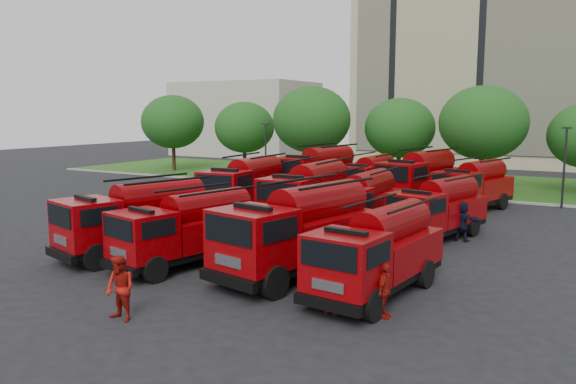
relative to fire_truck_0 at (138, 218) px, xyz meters
name	(u,v)px	position (x,y,z in m)	size (l,w,h in m)	color
ground	(253,241)	(2.88, 4.51, -1.56)	(140.00, 140.00, 0.00)	black
lawn	(417,181)	(2.88, 30.51, -1.50)	(70.00, 16.00, 0.12)	#274F15
curb	(384,192)	(2.88, 22.41, -1.49)	(70.00, 0.30, 0.14)	gray
apartment_building	(493,55)	(4.88, 52.45, 10.94)	(30.00, 14.18, 25.00)	tan
side_building	(246,119)	(-27.12, 48.51, 3.44)	(18.00, 12.00, 10.00)	#A9A696
tree_0	(173,122)	(-21.12, 26.51, 3.46)	(6.30, 6.30, 7.70)	#382314
tree_1	(244,127)	(-13.12, 27.51, 2.99)	(5.71, 5.71, 6.98)	#382314
tree_2	(312,120)	(-5.12, 26.01, 3.80)	(6.72, 6.72, 8.22)	#382314
tree_3	(400,128)	(1.88, 28.51, 3.13)	(5.88, 5.88, 7.19)	#382314
tree_4	(483,123)	(8.88, 27.01, 3.66)	(6.55, 6.55, 8.01)	#382314
lamp_post_0	(266,151)	(-7.12, 21.71, 1.34)	(0.60, 0.25, 5.11)	black
lamp_post_1	(565,163)	(14.88, 21.71, 1.34)	(0.60, 0.25, 5.11)	black
fire_truck_0	(138,218)	(0.00, 0.00, 0.00)	(4.06, 7.16, 3.09)	black
fire_truck_1	(188,229)	(2.95, -0.25, -0.11)	(3.50, 6.64, 2.88)	black
fire_truck_2	(300,231)	(7.44, 0.74, 0.12)	(3.95, 7.68, 3.33)	black
fire_truck_3	(378,252)	(10.78, 0.03, -0.09)	(2.89, 6.58, 2.90)	black
fire_truck_4	(246,186)	(-1.28, 10.19, 0.13)	(3.18, 7.53, 3.34)	black
fire_truck_5	(310,195)	(3.59, 8.93, 0.14)	(2.91, 7.48, 3.37)	black
fire_truck_6	(361,203)	(6.70, 8.52, -0.02)	(2.55, 6.73, 3.05)	black
fire_truck_7	(439,209)	(10.33, 9.34, -0.11)	(3.58, 6.64, 2.88)	black
fire_truck_8	(319,172)	(-0.45, 18.09, 0.25)	(3.62, 8.12, 3.58)	black
fire_truck_9	(369,178)	(3.18, 18.55, -0.02)	(2.54, 6.74, 3.05)	black
fire_truck_10	(420,178)	(6.69, 18.56, 0.21)	(4.03, 8.07, 3.51)	black
fire_truck_11	(474,186)	(10.22, 17.96, -0.01)	(3.91, 7.09, 3.06)	black
firefighter_0	(331,313)	(10.23, -2.38, -1.56)	(0.62, 0.45, 1.70)	maroon
firefighter_1	(121,320)	(5.13, -5.95, -1.56)	(0.94, 0.52, 1.94)	maroon
firefighter_2	(384,318)	(11.73, -1.91, -1.56)	(0.97, 0.55, 1.65)	maroon
firefighter_3	(353,298)	(10.22, -0.74, -1.56)	(0.97, 0.50, 1.50)	maroon
firefighter_4	(189,250)	(1.37, 1.67, -1.56)	(0.88, 0.58, 1.80)	black
firefighter_5	(461,241)	(11.46, 9.34, -1.56)	(1.77, 0.76, 1.91)	black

